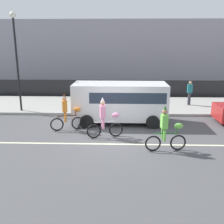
% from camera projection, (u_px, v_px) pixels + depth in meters
% --- Properties ---
extents(ground_plane, '(80.00, 80.00, 0.00)m').
position_uv_depth(ground_plane, '(114.00, 140.00, 11.94)').
color(ground_plane, '#4C4C4F').
extents(road_centre_line, '(36.00, 0.14, 0.01)m').
position_uv_depth(road_centre_line, '(113.00, 144.00, 11.45)').
color(road_centre_line, beige).
rests_on(road_centre_line, ground).
extents(sidewalk_curb, '(60.00, 5.00, 0.15)m').
position_uv_depth(sidewalk_curb, '(116.00, 105.00, 18.19)').
color(sidewalk_curb, '#9E9B93').
rests_on(sidewalk_curb, ground).
extents(fence_line, '(40.00, 0.08, 1.40)m').
position_uv_depth(fence_line, '(117.00, 89.00, 20.82)').
color(fence_line, black).
rests_on(fence_line, ground).
extents(building_backdrop, '(28.00, 8.00, 6.34)m').
position_uv_depth(building_backdrop, '(108.00, 52.00, 28.51)').
color(building_backdrop, '#99939E').
rests_on(building_backdrop, ground).
extents(parade_cyclist_orange, '(1.68, 0.60, 1.92)m').
position_uv_depth(parade_cyclist_orange, '(67.00, 114.00, 13.06)').
color(parade_cyclist_orange, black).
rests_on(parade_cyclist_orange, ground).
extents(parade_cyclist_pink, '(1.69, 0.59, 1.92)m').
position_uv_depth(parade_cyclist_pink, '(105.00, 120.00, 12.07)').
color(parade_cyclist_pink, black).
rests_on(parade_cyclist_pink, ground).
extents(parade_cyclist_lime, '(1.72, 0.51, 1.92)m').
position_uv_depth(parade_cyclist_lime, '(167.00, 131.00, 10.57)').
color(parade_cyclist_lime, black).
rests_on(parade_cyclist_lime, ground).
extents(parked_van_white, '(5.00, 2.22, 2.18)m').
position_uv_depth(parked_van_white, '(121.00, 100.00, 14.20)').
color(parked_van_white, white).
rests_on(parked_van_white, ground).
extents(street_lamp_post, '(0.36, 0.36, 5.86)m').
position_uv_depth(street_lamp_post, '(16.00, 48.00, 15.47)').
color(street_lamp_post, black).
rests_on(street_lamp_post, sidewalk_curb).
extents(pedestrian_onlooker, '(0.32, 0.20, 1.62)m').
position_uv_depth(pedestrian_onlooker, '(190.00, 92.00, 17.69)').
color(pedestrian_onlooker, '#33333D').
rests_on(pedestrian_onlooker, sidewalk_curb).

